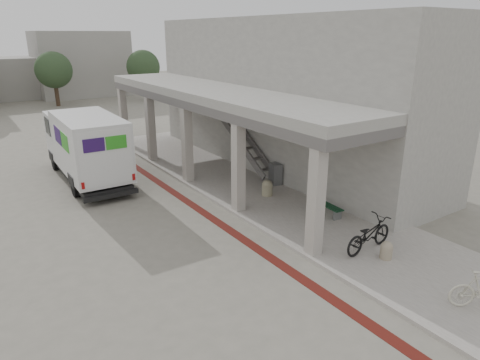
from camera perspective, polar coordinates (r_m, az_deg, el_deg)
ground at (r=14.58m, az=-6.04°, el=-6.75°), size 120.00×120.00×0.00m
bike_lane_stripe at (r=16.62m, az=-6.26°, el=-3.40°), size 0.35×40.00×0.01m
sidewalk at (r=16.61m, az=6.22°, el=-3.21°), size 4.40×28.00×0.12m
transit_building at (r=20.86m, az=4.59°, el=10.94°), size 7.60×17.00×7.00m
tree_mid at (r=42.56m, az=-23.60°, el=13.28°), size 3.20×3.20×4.80m
tree_right at (r=43.83m, az=-12.77°, el=14.47°), size 3.20×3.20×4.80m
fedex_truck at (r=20.18m, az=-19.92°, el=4.41°), size 2.38×7.16×3.03m
bench at (r=15.76m, az=11.25°, el=-3.43°), size 0.46×1.63×0.38m
bollard_near at (r=13.18m, az=18.95°, el=-8.81°), size 0.36×0.36×0.53m
bollard_far at (r=17.16m, az=3.65°, el=-1.03°), size 0.43×0.43×0.64m
utility_cabinet at (r=18.45m, az=4.76°, el=0.85°), size 0.53×0.63×0.92m
bicycle_black at (r=13.38m, az=16.80°, el=-6.97°), size 2.00×0.82×1.03m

